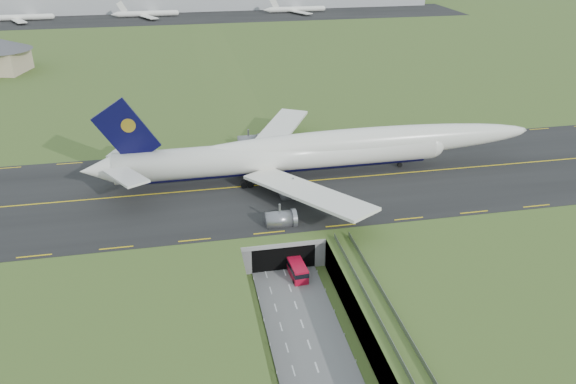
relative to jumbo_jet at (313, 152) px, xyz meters
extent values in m
plane|color=#435D25|center=(-12.16, -36.23, -11.85)|extent=(900.00, 900.00, 0.00)
cube|color=gray|center=(-12.16, -36.23, -8.85)|extent=(800.00, 800.00, 6.00)
cube|color=slate|center=(-12.16, -43.73, -11.75)|extent=(12.00, 75.00, 0.20)
cube|color=black|center=(-12.16, -3.23, -5.76)|extent=(800.00, 44.00, 0.18)
cube|color=gray|center=(-12.16, -17.23, -6.35)|extent=(16.00, 22.00, 1.00)
cube|color=gray|center=(-19.16, -17.23, -8.85)|extent=(2.00, 22.00, 6.00)
cube|color=gray|center=(-5.16, -17.23, -8.85)|extent=(2.00, 22.00, 6.00)
cube|color=black|center=(-12.16, -22.23, -9.35)|extent=(12.00, 12.00, 5.00)
cube|color=#A8A8A3|center=(-12.16, -28.28, -6.25)|extent=(17.00, 0.50, 0.80)
cube|color=#A8A8A3|center=(-1.16, -54.73, -6.05)|extent=(3.00, 53.00, 0.50)
cube|color=gray|center=(-2.56, -54.73, -5.30)|extent=(0.06, 53.00, 1.00)
cube|color=gray|center=(0.24, -54.73, -5.30)|extent=(0.06, 53.00, 1.00)
cylinder|color=#A8A8A3|center=(-1.16, -52.23, -9.05)|extent=(0.90, 0.90, 5.60)
cylinder|color=#A8A8A3|center=(-1.16, -40.23, -9.05)|extent=(0.90, 0.90, 5.60)
cylinder|color=white|center=(-7.56, -0.07, -0.34)|extent=(72.52, 7.50, 6.82)
sphere|color=white|center=(28.67, 0.27, -0.34)|extent=(6.75, 6.75, 6.68)
cone|color=white|center=(-46.98, -0.44, -0.34)|extent=(7.52, 6.55, 6.48)
ellipsoid|color=white|center=(12.01, 0.11, 1.19)|extent=(83.64, 7.06, 7.16)
ellipsoid|color=black|center=(27.61, 0.26, 0.51)|extent=(4.80, 3.03, 2.39)
cylinder|color=black|center=(-7.56, -0.07, -3.00)|extent=(68.86, 3.51, 2.86)
cube|color=white|center=(-5.59, 17.00, -1.41)|extent=(22.20, 31.48, 2.87)
cube|color=white|center=(-40.67, 7.61, 1.26)|extent=(9.67, 12.62, 1.09)
cube|color=white|center=(-5.27, -17.10, -1.41)|extent=(22.65, 31.30, 2.87)
cube|color=white|center=(-40.52, -8.37, 1.26)|extent=(9.82, 12.60, 1.09)
cube|color=black|center=(-40.06, -0.38, 7.65)|extent=(13.56, 0.77, 15.08)
cylinder|color=gold|center=(-39.53, -0.37, 9.25)|extent=(2.99, 0.77, 2.98)
cylinder|color=slate|center=(-6.88, 10.06, -4.71)|extent=(5.57, 3.57, 3.52)
cylinder|color=slate|center=(-12.02, 21.20, -4.71)|extent=(5.57, 3.57, 3.52)
cylinder|color=slate|center=(-6.69, -10.19, -4.71)|extent=(5.57, 3.57, 3.52)
cylinder|color=slate|center=(-11.62, -21.42, -4.71)|extent=(5.57, 3.57, 3.52)
cylinder|color=black|center=(21.43, 0.20, -5.08)|extent=(1.18, 0.54, 1.17)
cube|color=black|center=(-12.35, -0.12, -4.92)|extent=(6.46, 7.52, 1.49)
cube|color=#B50C27|center=(-10.12, -30.48, -10.27)|extent=(3.04, 7.04, 2.75)
cube|color=black|center=(-10.12, -30.48, -9.72)|extent=(3.11, 7.14, 0.92)
cube|color=black|center=(-10.12, -30.48, -11.42)|extent=(2.83, 6.57, 0.46)
cylinder|color=black|center=(-11.15, -32.85, -11.34)|extent=(0.38, 0.85, 0.83)
cylinder|color=black|center=(-11.47, -28.28, -11.34)|extent=(0.38, 0.85, 0.83)
cylinder|color=black|center=(-8.77, -32.69, -11.34)|extent=(0.38, 0.85, 0.83)
cylinder|color=black|center=(-9.09, -28.11, -11.34)|extent=(0.38, 0.85, 0.83)
cube|color=#C9B091|center=(-93.97, 115.68, -1.54)|extent=(19.70, 19.70, 8.62)
cube|color=black|center=(-12.16, 233.77, -5.71)|extent=(320.00, 50.00, 0.08)
cylinder|color=white|center=(-113.95, 238.77, -3.67)|extent=(34.00, 3.20, 3.20)
cylinder|color=white|center=(-43.43, 238.77, -3.67)|extent=(34.00, 3.20, 3.20)
cylinder|color=white|center=(46.83, 238.77, -3.67)|extent=(34.00, 3.20, 3.20)
camera|label=1|loc=(-28.49, -114.89, 48.07)|focal=35.00mm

